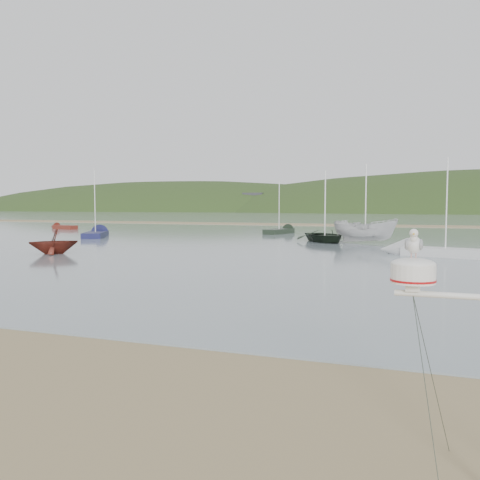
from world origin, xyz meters
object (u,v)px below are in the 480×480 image
(sailboat_white_near, at_px, (418,251))
(dinghy_red_far, at_px, (60,227))
(boat_red, at_px, (53,231))
(sailboat_dark_mid, at_px, (285,231))
(boat_white, at_px, (366,211))
(boat_dark, at_px, (325,212))
(sailboat_blue_near, at_px, (99,233))

(sailboat_white_near, height_order, dinghy_red_far, sailboat_white_near)
(boat_red, relative_size, sailboat_dark_mid, 0.47)
(boat_red, xyz_separation_m, boat_white, (17.29, 15.89, 1.09))
(boat_dark, distance_m, sailboat_blue_near, 22.31)
(boat_white, height_order, sailboat_blue_near, sailboat_blue_near)
(boat_dark, distance_m, sailboat_white_near, 11.55)
(sailboat_white_near, relative_size, dinghy_red_far, 1.35)
(boat_white, xyz_separation_m, sailboat_white_near, (4.06, -9.12, -2.26))
(boat_dark, xyz_separation_m, sailboat_white_near, (7.24, -8.72, -2.22))
(sailboat_dark_mid, distance_m, dinghy_red_far, 28.90)
(boat_white, xyz_separation_m, dinghy_red_far, (-38.48, 10.56, -2.27))
(sailboat_dark_mid, relative_size, dinghy_red_far, 1.26)
(dinghy_red_far, bearing_deg, boat_white, -15.35)
(boat_white, bearing_deg, sailboat_blue_near, 90.04)
(boat_red, xyz_separation_m, sailboat_blue_near, (-8.08, 16.06, -1.17))
(sailboat_white_near, xyz_separation_m, dinghy_red_far, (-42.54, 19.68, -0.01))
(boat_red, height_order, sailboat_white_near, sailboat_white_near)
(boat_white, relative_size, sailboat_white_near, 0.77)
(boat_red, distance_m, sailboat_blue_near, 18.02)
(boat_white, distance_m, sailboat_dark_mid, 15.06)
(boat_white, relative_size, sailboat_blue_near, 0.71)
(sailboat_blue_near, bearing_deg, sailboat_dark_mid, 35.42)
(boat_red, distance_m, sailboat_white_near, 22.43)
(boat_red, bearing_deg, boat_white, 87.41)
(dinghy_red_far, bearing_deg, sailboat_dark_mid, 1.65)
(boat_red, relative_size, sailboat_white_near, 0.44)
(boat_white, bearing_deg, boat_dark, 97.49)
(sailboat_blue_near, xyz_separation_m, sailboat_white_near, (29.44, -9.29, 0.00))
(boat_red, bearing_deg, sailboat_blue_near, 161.54)
(boat_dark, xyz_separation_m, dinghy_red_far, (-35.30, 10.96, -2.23))
(sailboat_dark_mid, distance_m, sailboat_white_near, 24.64)
(sailboat_blue_near, bearing_deg, dinghy_red_far, 141.58)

